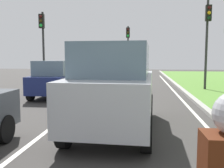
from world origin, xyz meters
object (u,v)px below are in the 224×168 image
at_px(traffic_light_overhead_left, 42,36).
at_px(traffic_light_near_right, 207,30).
at_px(car_suv_ahead, 115,87).
at_px(car_hatchback_far, 55,79).
at_px(traffic_light_far_median, 128,43).

bearing_deg(traffic_light_overhead_left, traffic_light_near_right, -4.08).
bearing_deg(car_suv_ahead, car_hatchback_far, 125.42).
distance_m(traffic_light_near_right, traffic_light_overhead_left, 10.24).
xyz_separation_m(car_suv_ahead, traffic_light_overhead_left, (-5.81, 9.67, 2.17)).
distance_m(car_hatchback_far, traffic_light_far_median, 11.80).
xyz_separation_m(traffic_light_overhead_left, traffic_light_far_median, (5.19, 6.93, -0.10)).
bearing_deg(traffic_light_near_right, traffic_light_overhead_left, 175.92).
bearing_deg(traffic_light_near_right, traffic_light_far_median, 123.29).
bearing_deg(traffic_light_far_median, car_hatchback_far, -104.55).
bearing_deg(traffic_light_overhead_left, car_hatchback_far, -61.86).
relative_size(car_hatchback_far, traffic_light_overhead_left, 0.77).
distance_m(car_hatchback_far, traffic_light_near_right, 9.07).
relative_size(car_suv_ahead, car_hatchback_far, 1.22).
bearing_deg(car_suv_ahead, traffic_light_far_median, 94.43).
bearing_deg(traffic_light_overhead_left, traffic_light_far_median, 53.19).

